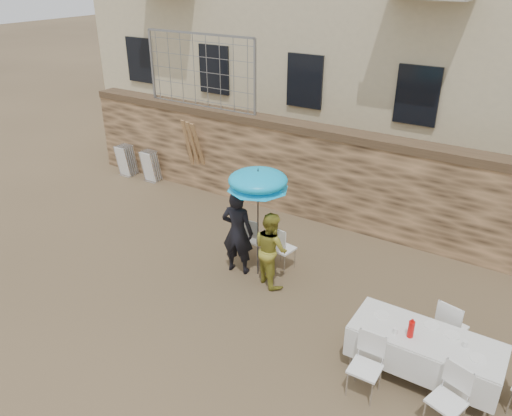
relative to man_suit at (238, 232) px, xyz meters
The scene contains 16 objects.
ground 2.21m from the man_suit, 92.40° to the right, with size 80.00×80.00×0.00m, color brown.
stone_wall 2.98m from the man_suit, 91.64° to the left, with size 13.00×0.50×2.20m, color brown.
chain_link_fence 4.83m from the man_suit, 136.12° to the left, with size 3.20×0.06×1.80m, color gray, non-canonical shape.
man_suit is the anchor object (origin of this frame).
woman_dress 0.76m from the man_suit, ahead, with size 0.72×0.56×1.47m, color gold.
umbrella 1.15m from the man_suit, 14.04° to the left, with size 1.13×1.13×2.06m.
couple_chair_left 0.67m from the man_suit, 90.00° to the left, with size 0.48×0.48×0.96m, color white, non-canonical shape.
couple_chair_right 0.97m from the man_suit, 38.16° to the left, with size 0.48×0.48×0.96m, color white, non-canonical shape.
banquet_table 3.99m from the man_suit, 13.43° to the right, with size 2.10×0.85×0.78m.
soda_bottle 3.83m from the man_suit, 16.31° to the right, with size 0.09×0.09×0.26m, color red.
table_chair_front_left 3.70m from the man_suit, 27.09° to the right, with size 0.48×0.48×0.96m, color white, non-canonical shape.
table_chair_front_right 4.70m from the man_suit, 20.95° to the right, with size 0.48×0.48×0.96m, color white, non-canonical shape.
table_chair_back 4.10m from the man_suit, ahead, with size 0.48×0.48×0.96m, color white, non-canonical shape.
chair_stack_left 6.09m from the man_suit, 154.85° to the left, with size 0.46×0.47×0.92m, color white, non-canonical shape.
chair_stack_right 5.29m from the man_suit, 150.69° to the left, with size 0.46×0.40×0.92m, color white, non-canonical shape.
wood_planks 4.00m from the man_suit, 138.51° to the left, with size 0.70×0.20×2.00m, color #A37749, non-canonical shape.
Camera 1 is at (4.87, -4.87, 5.52)m, focal length 35.00 mm.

